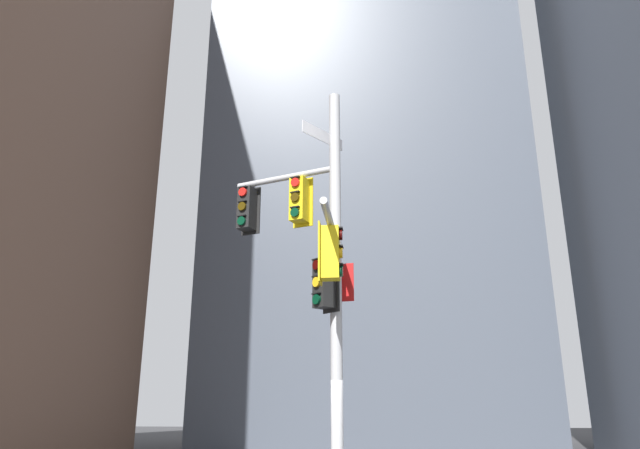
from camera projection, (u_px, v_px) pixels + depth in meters
The scene contains 2 objects.
building_mid_block at pixel (367, 126), 38.00m from camera, with size 16.36×16.36×39.25m, color #4C5460.
signal_pole_assembly at pixel (316, 259), 12.08m from camera, with size 2.74×3.50×8.77m.
Camera 1 is at (1.05, -11.71, 1.96)m, focal length 32.74 mm.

